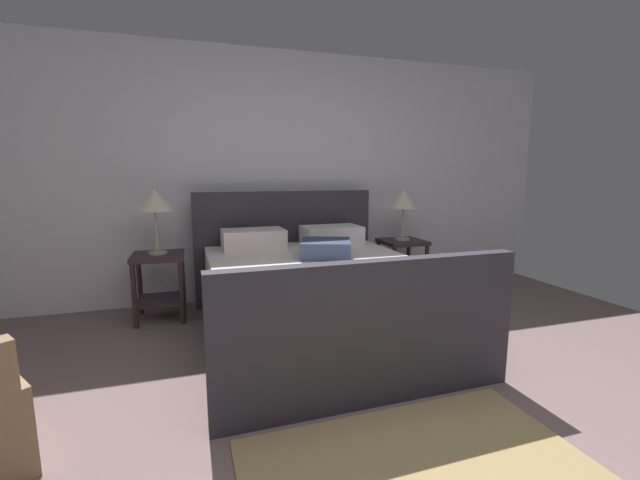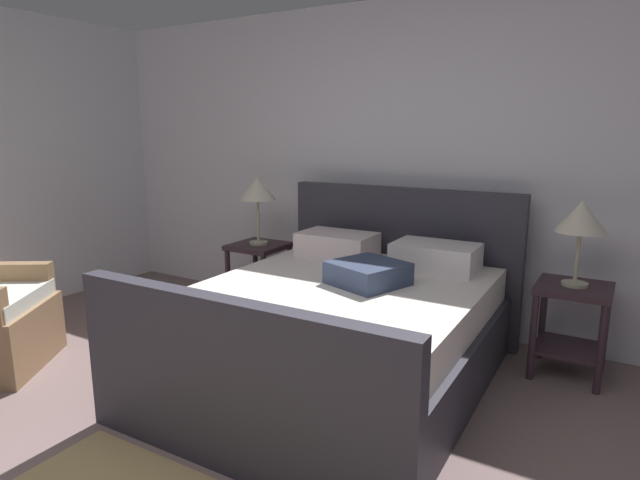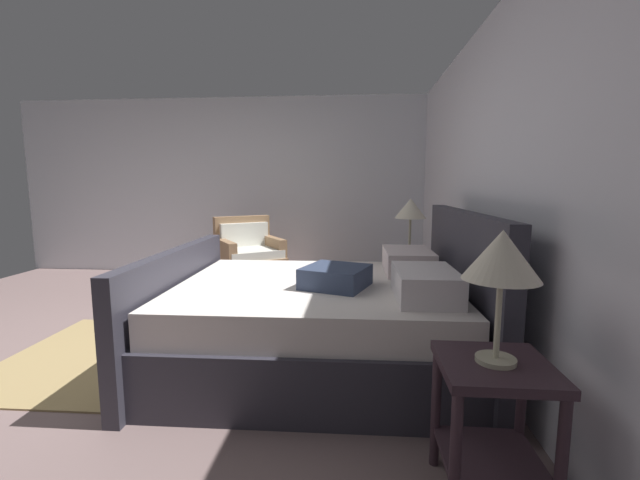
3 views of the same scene
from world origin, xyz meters
name	(u,v)px [view 2 (image 2 of 3)]	position (x,y,z in m)	size (l,w,h in m)	color
wall_back	(421,167)	(0.00, 3.01, 1.27)	(6.32, 0.12, 2.54)	silver
bed	(341,327)	(-0.02, 1.76, 0.35)	(1.85, 2.20, 1.13)	#302E38
nightstand_right	(571,315)	(1.20, 2.57, 0.40)	(0.44, 0.44, 0.60)	#35242C
table_lamp_right	(581,218)	(1.20, 2.57, 1.03)	(0.30, 0.30, 0.54)	#B7B293
nightstand_left	(259,266)	(-1.25, 2.52, 0.40)	(0.44, 0.44, 0.60)	#35242C
table_lamp_left	(257,190)	(-1.25, 2.52, 1.06)	(0.31, 0.31, 0.57)	#B7B293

